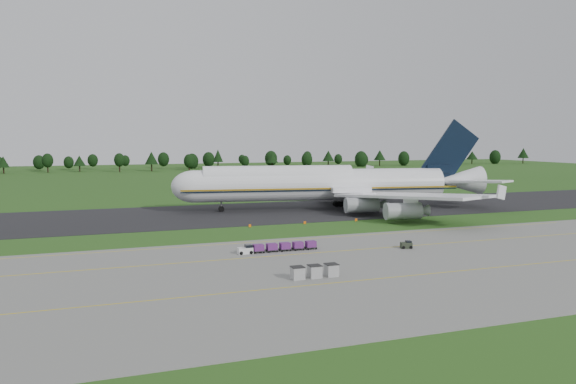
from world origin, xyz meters
name	(u,v)px	position (x,y,z in m)	size (l,w,h in m)	color
ground	(279,231)	(0.00, 0.00, 0.00)	(600.00, 600.00, 0.00)	#234B16
apron	(358,269)	(0.00, -34.00, 0.03)	(300.00, 52.00, 0.06)	slate
taxiway	(242,213)	(0.00, 28.00, 0.04)	(300.00, 40.00, 0.08)	black
apron_markings	(337,258)	(0.00, -26.98, 0.06)	(300.00, 30.20, 0.01)	gold
tree_line	(155,160)	(1.50, 221.72, 5.95)	(527.53, 21.60, 11.77)	black
aircraft	(326,184)	(22.46, 28.13, 6.64)	(83.14, 79.65, 23.25)	white
baggage_train	(277,247)	(-6.90, -18.91, 0.79)	(13.23, 1.40, 1.35)	white
utility_cart	(406,245)	(14.13, -23.70, 0.55)	(2.02, 1.46, 1.00)	#272F21
uld_row	(315,271)	(-7.66, -36.65, 0.89)	(6.47, 1.67, 1.65)	#9E9E9E
edge_markers	(305,223)	(8.09, 6.77, 0.27)	(24.80, 0.30, 0.60)	#FA6407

